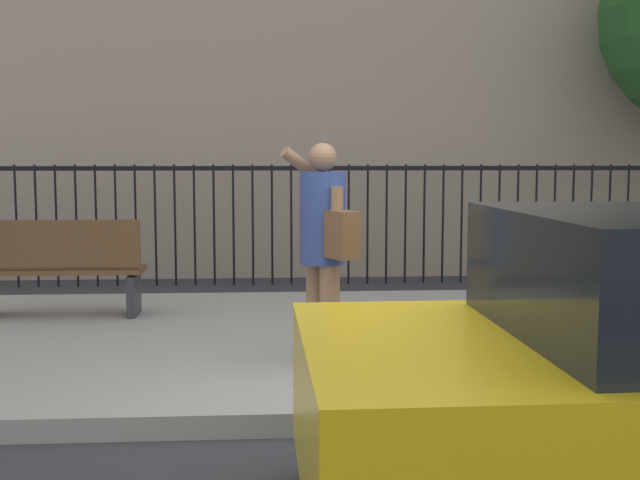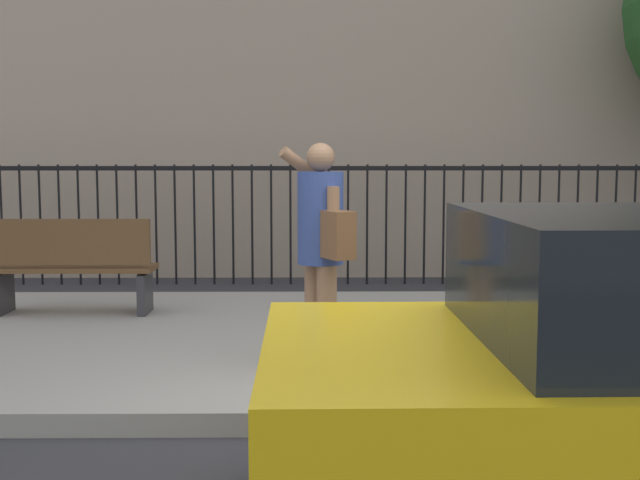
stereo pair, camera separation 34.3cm
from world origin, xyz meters
name	(u,v)px [view 2 (the right image)]	position (x,y,z in m)	size (l,w,h in m)	color
ground_plane	(413,437)	(0.00, 0.00, 0.00)	(60.00, 60.00, 0.00)	#333338
sidewalk	(381,341)	(0.00, 2.20, 0.07)	(28.00, 4.40, 0.15)	#9E9B93
iron_fence	(358,208)	(0.00, 5.90, 1.02)	(12.03, 0.04, 1.60)	black
pedestrian_on_phone	(322,237)	(-0.54, 1.19, 1.10)	(0.57, 0.72, 1.64)	#936B4C
street_bench	(71,264)	(-2.96, 3.07, 0.65)	(1.60, 0.45, 0.95)	brown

